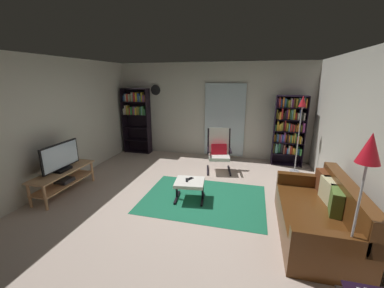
% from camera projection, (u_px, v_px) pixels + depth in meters
% --- Properties ---
extents(ground_plane, '(7.02, 7.02, 0.00)m').
position_uv_depth(ground_plane, '(181.00, 203.00, 4.32)').
color(ground_plane, '#C6B0A1').
extents(wall_back, '(5.60, 0.06, 2.60)m').
position_uv_depth(wall_back, '(211.00, 111.00, 6.68)').
color(wall_back, beige).
rests_on(wall_back, ground).
extents(wall_left, '(0.06, 6.00, 2.60)m').
position_uv_depth(wall_left, '(47.00, 125.00, 4.63)').
color(wall_left, beige).
rests_on(wall_left, ground).
extents(wall_right, '(0.06, 6.00, 2.60)m').
position_uv_depth(wall_right, '(365.00, 144.00, 3.32)').
color(wall_right, beige).
rests_on(wall_right, ground).
extents(glass_door_panel, '(1.10, 0.01, 2.00)m').
position_uv_depth(glass_door_panel, '(224.00, 120.00, 6.59)').
color(glass_door_panel, silver).
extents(area_rug, '(2.23, 1.65, 0.01)m').
position_uv_depth(area_rug, '(204.00, 198.00, 4.47)').
color(area_rug, '#1F714F').
rests_on(area_rug, ground).
extents(tv_stand, '(0.44, 1.34, 0.47)m').
position_uv_depth(tv_stand, '(64.00, 178.00, 4.63)').
color(tv_stand, tan).
rests_on(tv_stand, ground).
extents(television, '(0.20, 0.88, 0.54)m').
position_uv_depth(television, '(61.00, 158.00, 4.51)').
color(television, black).
rests_on(television, tv_stand).
extents(bookshelf_near_tv, '(0.79, 0.30, 1.90)m').
position_uv_depth(bookshelf_near_tv, '(137.00, 115.00, 7.03)').
color(bookshelf_near_tv, black).
rests_on(bookshelf_near_tv, ground).
extents(bookshelf_near_sofa, '(0.74, 0.30, 1.77)m').
position_uv_depth(bookshelf_near_sofa, '(289.00, 129.00, 6.02)').
color(bookshelf_near_sofa, black).
rests_on(bookshelf_near_sofa, ground).
extents(leather_sofa, '(0.90, 1.80, 0.83)m').
position_uv_depth(leather_sofa, '(320.00, 216.00, 3.36)').
color(leather_sofa, '#542D12').
rests_on(leather_sofa, ground).
extents(lounge_armchair, '(0.68, 0.75, 1.02)m').
position_uv_depth(lounge_armchair, '(219.00, 149.00, 5.75)').
color(lounge_armchair, black).
rests_on(lounge_armchair, ground).
extents(ottoman, '(0.58, 0.54, 0.37)m').
position_uv_depth(ottoman, '(190.00, 184.00, 4.36)').
color(ottoman, white).
rests_on(ottoman, ground).
extents(tv_remote, '(0.08, 0.15, 0.02)m').
position_uv_depth(tv_remote, '(187.00, 180.00, 4.36)').
color(tv_remote, black).
rests_on(tv_remote, ottoman).
extents(cell_phone, '(0.13, 0.16, 0.01)m').
position_uv_depth(cell_phone, '(190.00, 179.00, 4.43)').
color(cell_phone, black).
rests_on(cell_phone, ottoman).
extents(floor_lamp_by_sofa, '(0.22, 0.22, 1.70)m').
position_uv_depth(floor_lamp_by_sofa, '(367.00, 163.00, 2.24)').
color(floor_lamp_by_sofa, '#A5A5AD').
rests_on(floor_lamp_by_sofa, ground).
extents(floor_lamp_by_shelf, '(0.22, 0.22, 1.81)m').
position_uv_depth(floor_lamp_by_shelf, '(301.00, 113.00, 5.40)').
color(floor_lamp_by_shelf, '#A5A5AD').
rests_on(floor_lamp_by_shelf, ground).
extents(wall_clock, '(0.29, 0.03, 0.29)m').
position_uv_depth(wall_clock, '(156.00, 90.00, 6.85)').
color(wall_clock, silver).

